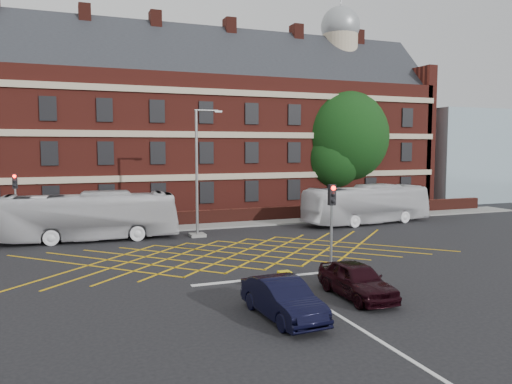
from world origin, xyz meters
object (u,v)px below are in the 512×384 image
object	(u,v)px
deciduous_tree	(340,143)
street_lamp	(198,194)
utility_cabinet	(284,282)
direction_signs	(17,217)
bus_left	(89,216)
traffic_light_far	(16,213)
bus_right	(367,204)
car_maroon	(357,280)
traffic_light_near	(331,239)
car_navy	(283,299)

from	to	relation	value
deciduous_tree	street_lamp	distance (m)	19.58
utility_cabinet	direction_signs	bearing A→B (deg)	122.51
deciduous_tree	street_lamp	size ratio (longest dim) A/B	1.37
bus_left	traffic_light_far	bearing A→B (deg)	71.01
bus_right	street_lamp	xyz separation A→B (m)	(-13.72, -0.83, 1.36)
car_maroon	street_lamp	xyz separation A→B (m)	(-2.53, 15.48, 2.15)
bus_right	deciduous_tree	xyz separation A→B (m)	(2.84, 9.02, 4.87)
traffic_light_near	utility_cabinet	xyz separation A→B (m)	(-3.08, -1.66, -1.30)
bus_right	utility_cabinet	bearing A→B (deg)	130.87
car_navy	deciduous_tree	world-z (taller)	deciduous_tree
bus_left	car_maroon	bearing A→B (deg)	-146.79
bus_right	car_navy	bearing A→B (deg)	133.07
deciduous_tree	direction_signs	bearing A→B (deg)	-167.52
bus_right	car_navy	world-z (taller)	bus_right
deciduous_tree	street_lamp	world-z (taller)	deciduous_tree
car_navy	traffic_light_near	world-z (taller)	traffic_light_near
car_navy	direction_signs	xyz separation A→B (m)	(-10.03, 20.36, 0.69)
street_lamp	direction_signs	xyz separation A→B (m)	(-11.24, 3.69, -1.48)
traffic_light_near	street_lamp	distance (m)	12.79
bus_right	traffic_light_near	distance (m)	16.91
car_navy	traffic_light_far	size ratio (longest dim) A/B	0.98
deciduous_tree	traffic_light_far	distance (m)	29.01
bus_left	car_navy	distance (m)	18.68
car_navy	utility_cabinet	size ratio (longest dim) A/B	4.55
direction_signs	traffic_light_near	bearing A→B (deg)	-48.17
deciduous_tree	traffic_light_far	world-z (taller)	deciduous_tree
bus_left	direction_signs	bearing A→B (deg)	62.65
car_navy	street_lamp	size ratio (longest dim) A/B	0.50
bus_left	deciduous_tree	xyz separation A→B (m)	(23.46, 8.75, 4.82)
deciduous_tree	traffic_light_near	world-z (taller)	deciduous_tree
car_maroon	traffic_light_near	distance (m)	3.35
street_lamp	car_maroon	bearing A→B (deg)	-80.70
bus_right	car_maroon	distance (m)	19.79
traffic_light_far	bus_left	bearing A→B (deg)	-22.55
bus_right	traffic_light_far	xyz separation A→B (m)	(-24.94, 2.07, 0.26)
traffic_light_near	street_lamp	xyz separation A→B (m)	(-3.13, 12.36, 1.10)
bus_left	traffic_light_near	world-z (taller)	traffic_light_near
direction_signs	utility_cabinet	size ratio (longest dim) A/B	2.38
bus_right	traffic_light_near	world-z (taller)	traffic_light_near
bus_right	street_lamp	size ratio (longest dim) A/B	1.28
street_lamp	bus_left	bearing A→B (deg)	170.96
car_navy	car_maroon	size ratio (longest dim) A/B	1.01
traffic_light_far	street_lamp	world-z (taller)	street_lamp
deciduous_tree	utility_cabinet	world-z (taller)	deciduous_tree
street_lamp	direction_signs	distance (m)	11.92
bus_right	car_maroon	size ratio (longest dim) A/B	2.60
car_maroon	street_lamp	world-z (taller)	street_lamp
car_maroon	utility_cabinet	xyz separation A→B (m)	(-2.49, 1.47, -0.25)
bus_right	traffic_light_near	size ratio (longest dim) A/B	2.53
bus_right	utility_cabinet	distance (m)	20.20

